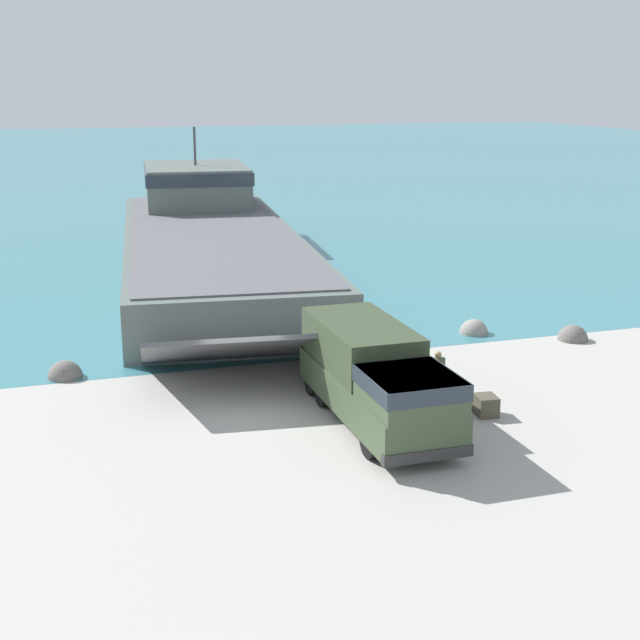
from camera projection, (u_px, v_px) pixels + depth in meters
ground_plane at (242, 407)px, 28.39m from camera, size 240.00×240.00×0.00m
water_surface at (79, 162)px, 115.04m from camera, size 240.00×180.00×0.01m
landing_craft at (207, 236)px, 49.56m from camera, size 12.34×37.10×7.29m
military_truck at (376, 376)px, 26.76m from camera, size 2.56×7.82×2.81m
soldier_on_ramp at (437, 373)px, 28.55m from camera, size 0.50×0.38×1.74m
cargo_crate at (486, 406)px, 27.63m from camera, size 0.71×0.82×0.63m
shoreline_rock_a at (65, 377)px, 31.24m from camera, size 1.22×1.22×1.22m
shoreline_rock_b at (474, 333)px, 36.72m from camera, size 1.18×1.18×1.18m
shoreline_rock_c at (572, 340)px, 35.79m from camera, size 1.22×1.22×1.22m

